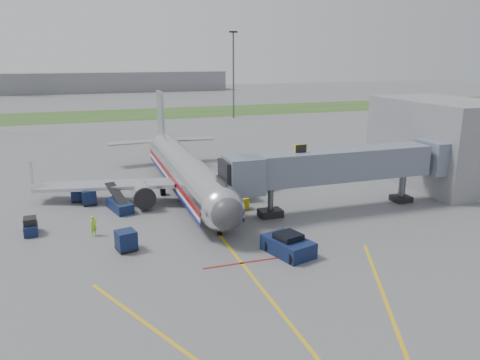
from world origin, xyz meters
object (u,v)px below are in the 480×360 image
object	(u,v)px
belt_loader	(120,205)
baggage_tug	(31,227)
ramp_worker	(94,226)
airliner	(186,170)
pushback_tug	(288,245)

from	to	relation	value
belt_loader	baggage_tug	bearing A→B (deg)	-152.69
belt_loader	ramp_worker	size ratio (longest dim) A/B	2.74
airliner	baggage_tug	distance (m)	17.40
baggage_tug	ramp_worker	world-z (taller)	ramp_worker
belt_loader	ramp_worker	bearing A→B (deg)	-113.23
pushback_tug	ramp_worker	xyz separation A→B (m)	(-14.26, 8.86, 0.19)
pushback_tug	ramp_worker	size ratio (longest dim) A/B	2.57
pushback_tug	baggage_tug	size ratio (longest dim) A/B	2.09
airliner	pushback_tug	distance (m)	19.27
airliner	pushback_tug	bearing A→B (deg)	-77.97
pushback_tug	baggage_tug	distance (m)	22.35
airliner	belt_loader	size ratio (longest dim) A/B	7.29
pushback_tug	ramp_worker	distance (m)	16.79
baggage_tug	ramp_worker	bearing A→B (deg)	-22.49
pushback_tug	belt_loader	distance (m)	19.01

